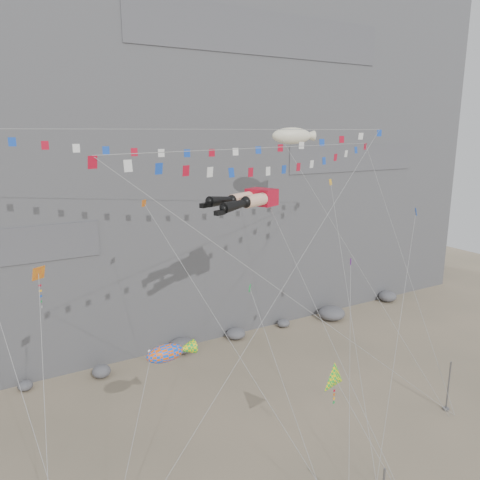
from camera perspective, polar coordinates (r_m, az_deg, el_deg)
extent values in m
plane|color=gray|center=(34.38, 5.16, -24.42)|extent=(120.00, 120.00, 0.00)
cube|color=slate|center=(56.61, -14.00, 16.85)|extent=(80.00, 28.00, 50.00)
cylinder|color=slate|center=(40.50, 24.06, -15.95)|extent=(0.12, 0.12, 4.04)
cube|color=#B90B22|center=(34.95, 2.66, 5.27)|extent=(2.19, 2.49, 1.22)
cylinder|color=#FFC49F|center=(33.15, 1.79, 4.85)|extent=(2.25, 1.64, 0.90)
sphere|color=black|center=(32.32, 0.73, 4.64)|extent=(0.83, 0.83, 0.83)
cone|color=black|center=(31.37, -0.59, 4.26)|extent=(2.56, 1.66, 0.84)
cube|color=black|center=(30.15, -2.49, 3.35)|extent=(0.87, 0.64, 0.30)
cylinder|color=#FFC49F|center=(33.86, 0.10, 5.03)|extent=(2.25, 1.64, 0.90)
sphere|color=black|center=(33.05, -0.98, 4.83)|extent=(0.83, 0.83, 0.83)
cone|color=black|center=(32.09, -2.32, 4.78)|extent=(2.57, 1.67, 0.90)
cube|color=black|center=(30.87, -4.25, 4.26)|extent=(0.87, 0.64, 0.30)
cylinder|color=gray|center=(31.40, 10.42, -11.20)|extent=(0.03, 0.03, 22.11)
cylinder|color=gray|center=(27.97, -10.19, -8.84)|extent=(0.03, 0.03, 27.70)
cylinder|color=gray|center=(34.13, 15.87, -6.10)|extent=(0.03, 0.03, 24.24)
cube|color=slate|center=(40.97, 24.71, -18.84)|extent=(0.16, 0.16, 0.10)
cylinder|color=gray|center=(26.53, -22.63, -20.28)|extent=(0.03, 0.03, 15.71)
cylinder|color=gray|center=(28.21, -12.32, -24.00)|extent=(0.03, 0.03, 11.02)
cylinder|color=gray|center=(30.79, 15.55, -22.55)|extent=(0.03, 0.03, 7.96)
cylinder|color=gray|center=(38.77, 15.05, -3.26)|extent=(0.03, 0.03, 25.28)
cube|color=slate|center=(40.65, 24.15, -19.05)|extent=(0.16, 0.16, 0.10)
cylinder|color=gray|center=(29.93, -1.18, -12.32)|extent=(0.03, 0.03, 22.40)
cylinder|color=gray|center=(34.25, 13.25, -14.01)|extent=(0.03, 0.03, 15.85)
cylinder|color=gray|center=(29.62, 5.77, -18.30)|extent=(0.03, 0.03, 13.94)
cylinder|color=gray|center=(34.90, 13.27, -8.31)|extent=(0.03, 0.03, 23.47)
cylinder|color=gray|center=(34.24, 18.75, -10.61)|extent=(0.03, 0.03, 18.66)
cube|color=slate|center=(33.34, 16.37, -26.25)|extent=(0.16, 0.16, 0.10)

